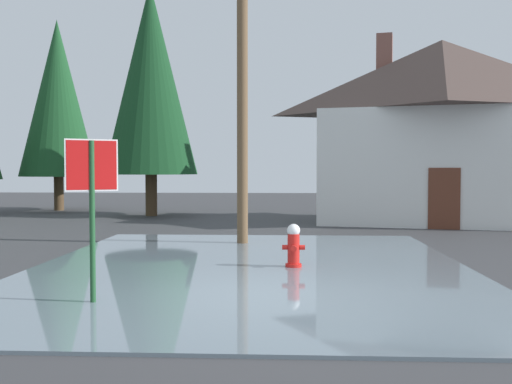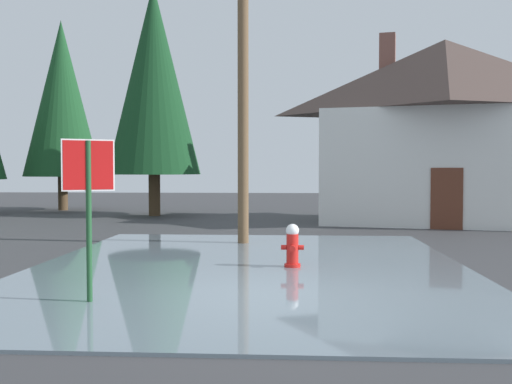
{
  "view_description": "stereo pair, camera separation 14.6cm",
  "coord_description": "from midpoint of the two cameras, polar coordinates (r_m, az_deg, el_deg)",
  "views": [
    {
      "loc": [
        0.19,
        -8.68,
        1.94
      ],
      "look_at": [
        -0.46,
        4.7,
        1.43
      ],
      "focal_mm": 41.16,
      "sensor_mm": 36.0,
      "label": 1
    },
    {
      "loc": [
        0.33,
        -8.67,
        1.94
      ],
      "look_at": [
        -0.46,
        4.7,
        1.43
      ],
      "focal_mm": 41.16,
      "sensor_mm": 36.0,
      "label": 2
    }
  ],
  "objects": [
    {
      "name": "fire_hydrant",
      "position": [
        11.48,
        3.3,
        -5.35
      ],
      "size": [
        0.44,
        0.38,
        0.89
      ],
      "color": "red",
      "rests_on": "ground"
    },
    {
      "name": "pine_tree_short_left",
      "position": [
        29.64,
        -18.85,
        8.58
      ],
      "size": [
        3.6,
        3.6,
        9.01
      ],
      "color": "#4C3823",
      "rests_on": "ground"
    },
    {
      "name": "house",
      "position": [
        22.51,
        17.35,
        5.94
      ],
      "size": [
        9.96,
        7.28,
        7.17
      ],
      "color": "silver",
      "rests_on": "ground"
    },
    {
      "name": "lane_stop_bar",
      "position": [
        7.65,
        -0.7,
        -12.48
      ],
      "size": [
        3.38,
        0.45,
        0.01
      ],
      "primitive_type": "cube",
      "rotation": [
        0.0,
        0.0,
        -0.04
      ],
      "color": "silver",
      "rests_on": "ground"
    },
    {
      "name": "stop_sign_near",
      "position": [
        8.66,
        -16.13,
        0.49
      ],
      "size": [
        0.66,
        0.36,
        2.37
      ],
      "color": "#1E4C28",
      "rests_on": "ground"
    },
    {
      "name": "utility_pole",
      "position": [
        15.26,
        -1.62,
        10.79
      ],
      "size": [
        1.6,
        0.28,
        8.1
      ],
      "color": "brown",
      "rests_on": "ground"
    },
    {
      "name": "ground_plane",
      "position": [
        8.9,
        1.05,
        -10.73
      ],
      "size": [
        80.0,
        80.0,
        0.1
      ],
      "primitive_type": "cube",
      "color": "#38383A"
    },
    {
      "name": "flood_puddle",
      "position": [
        11.58,
        -0.88,
        -7.34
      ],
      "size": [
        8.46,
        10.95,
        0.05
      ],
      "primitive_type": "cube",
      "color": "slate",
      "rests_on": "ground"
    },
    {
      "name": "pine_tree_mid_left",
      "position": [
        25.27,
        -10.38,
        10.72
      ],
      "size": [
        3.88,
        3.88,
        9.7
      ],
      "color": "#4C3823",
      "rests_on": "ground"
    }
  ]
}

